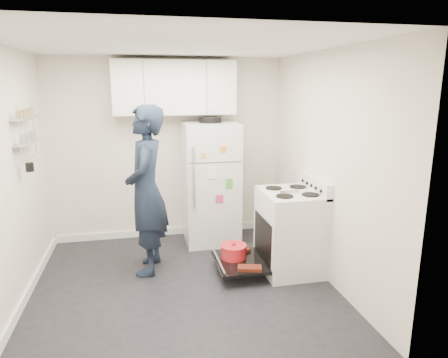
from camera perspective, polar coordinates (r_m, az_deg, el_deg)
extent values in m
cube|color=black|center=(4.52, -5.89, -14.94)|extent=(3.20, 3.20, 0.01)
cube|color=white|center=(4.00, -6.77, 18.48)|extent=(3.20, 3.20, 0.01)
cube|color=silver|center=(5.65, -7.99, 4.16)|extent=(3.20, 0.01, 2.50)
cube|color=silver|center=(2.55, -2.53, -6.85)|extent=(3.20, 0.01, 2.50)
cube|color=silver|center=(4.24, -28.34, -0.33)|extent=(0.01, 3.20, 2.50)
cube|color=silver|center=(4.53, 14.29, 1.63)|extent=(0.01, 3.20, 2.50)
cube|color=white|center=(4.63, -26.49, -14.91)|extent=(0.03, 3.20, 0.10)
cube|color=white|center=(5.94, -7.61, -7.37)|extent=(3.20, 0.03, 0.10)
cube|color=silver|center=(4.74, 9.39, -7.54)|extent=(0.65, 0.76, 0.92)
cube|color=black|center=(4.74, 8.57, -8.29)|extent=(0.53, 0.60, 0.52)
cube|color=orange|center=(4.84, 11.59, -7.97)|extent=(0.02, 0.56, 0.46)
cylinder|color=black|center=(4.83, 9.06, -10.22)|extent=(0.34, 0.34, 0.02)
cube|color=silver|center=(4.69, 12.88, -0.89)|extent=(0.08, 0.76, 0.18)
cube|color=silver|center=(4.60, 9.61, -1.99)|extent=(0.65, 0.76, 0.03)
cube|color=#B2B2B7|center=(4.53, 9.27, -1.76)|extent=(0.22, 0.03, 0.01)
cube|color=black|center=(4.69, 2.26, -11.78)|extent=(0.55, 0.70, 0.03)
cylinder|color=#B2B2B7|center=(4.63, -0.74, -11.63)|extent=(0.02, 0.66, 0.02)
cylinder|color=red|center=(4.73, 1.39, -10.40)|extent=(0.30, 0.30, 0.14)
cylinder|color=red|center=(4.70, 1.39, -9.52)|extent=(0.31, 0.31, 0.02)
sphere|color=red|center=(4.69, 1.39, -9.20)|extent=(0.04, 0.04, 0.04)
cube|color=maroon|center=(4.48, 3.69, -12.59)|extent=(0.28, 0.19, 0.04)
cube|color=maroon|center=(4.91, 2.12, -10.18)|extent=(0.29, 0.19, 0.04)
cube|color=silver|center=(5.46, -1.91, -0.59)|extent=(0.72, 0.70, 1.65)
cube|color=#4C4C4C|center=(5.04, -1.23, 2.39)|extent=(0.68, 0.01, 0.01)
cube|color=#B2B2B7|center=(4.96, -4.38, 3.58)|extent=(0.03, 0.03, 0.20)
cube|color=#B2B2B7|center=(5.05, -4.30, -1.12)|extent=(0.03, 0.03, 0.55)
cylinder|color=black|center=(5.32, -1.98, 8.45)|extent=(0.30, 0.30, 0.07)
cube|color=white|center=(5.06, -1.77, 0.91)|extent=(0.12, 0.01, 0.16)
cube|color=gold|center=(4.99, -2.91, 3.44)|extent=(0.06, 0.01, 0.06)
cube|color=#C4385A|center=(5.16, -0.64, -2.84)|extent=(0.10, 0.01, 0.10)
cube|color=orange|center=(5.03, -0.10, 4.33)|extent=(0.07, 0.01, 0.07)
cube|color=green|center=(5.13, 0.77, -0.61)|extent=(0.09, 0.01, 0.12)
cube|color=silver|center=(5.42, -7.06, 12.83)|extent=(1.60, 0.33, 0.70)
cube|color=#B2B2B7|center=(4.62, -26.46, 7.80)|extent=(0.14, 0.60, 0.02)
cube|color=#B2B2B7|center=(4.64, -26.14, 4.73)|extent=(0.14, 0.60, 0.02)
cylinder|color=black|center=(4.50, -26.01, 1.54)|extent=(0.08, 0.08, 0.09)
imported|color=black|center=(4.60, -11.03, -1.68)|extent=(0.57, 0.77, 1.93)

